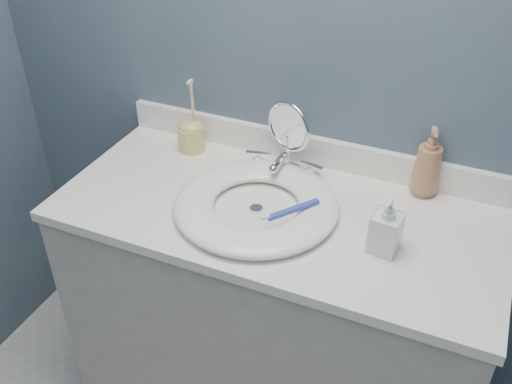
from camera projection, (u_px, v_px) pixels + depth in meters
The scene contains 12 objects.
back_wall at pixel (316, 62), 1.58m from camera, with size 2.20×0.02×2.40m, color #404A61.
vanity_cabinet at pixel (274, 323), 1.82m from camera, with size 1.20×0.55×0.85m, color #B7B3A8.
countertop at pixel (277, 213), 1.57m from camera, with size 1.22×0.57×0.03m, color white.
backsplash at pixel (310, 149), 1.73m from camera, with size 1.22×0.02×0.09m, color white.
basin at pixel (256, 204), 1.54m from camera, with size 0.45×0.45×0.04m, color white, non-canonical shape.
drain at pixel (256, 209), 1.55m from camera, with size 0.04×0.04×0.01m, color silver.
faucet at pixel (283, 166), 1.69m from camera, with size 0.25×0.13×0.07m.
makeup_mirror at pixel (288, 135), 1.64m from camera, with size 0.15×0.09×0.23m.
soap_bottle_amber at pixel (428, 162), 1.56m from camera, with size 0.08×0.08×0.21m, color #A8714C.
soap_bottle_clear at pixel (387, 225), 1.38m from camera, with size 0.07×0.07×0.16m, color silver.
toothbrush_holder at pixel (191, 134), 1.79m from camera, with size 0.08×0.08×0.24m.
toothbrush_lying at pixel (291, 210), 1.48m from camera, with size 0.12×0.15×0.02m.
Camera 1 is at (0.45, -0.20, 1.81)m, focal length 40.00 mm.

